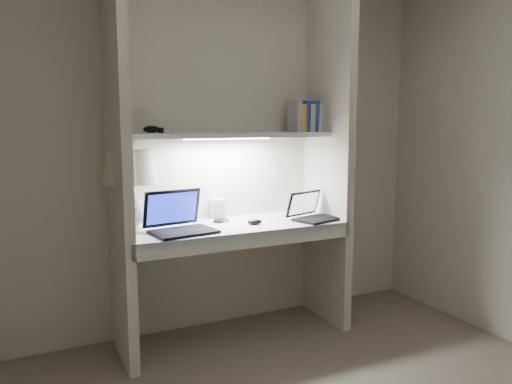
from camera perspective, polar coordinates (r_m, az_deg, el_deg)
back_wall at (r=3.48m, az=-4.39°, el=4.94°), size 3.20×0.01×2.50m
alcove_panel_left at (r=3.01m, az=-15.51°, el=4.19°), size 0.06×0.55×2.50m
alcove_panel_right at (r=3.57m, az=8.27°, el=4.96°), size 0.06×0.55×2.50m
desk at (r=3.29m, az=-2.54°, el=-4.02°), size 1.40×0.55×0.04m
desk_apron at (r=3.06m, az=-0.61°, el=-5.49°), size 1.46×0.03×0.10m
shelf at (r=3.30m, az=-3.26°, el=6.52°), size 1.40×0.36×0.03m
strip_light at (r=3.31m, az=-3.26°, el=6.14°), size 0.60×0.04×0.02m
table_lamp at (r=3.15m, az=-14.17°, el=1.75°), size 0.34×0.34×0.50m
laptop_main at (r=3.09m, az=-8.77°, el=-3.47°), size 0.42×0.37×0.25m
laptop_netbook at (r=3.45m, az=6.44°, el=-2.43°), size 0.36×0.34×0.19m
speaker at (r=3.47m, az=-4.47°, el=-1.91°), size 0.11×0.09×0.14m
mouse at (r=3.27m, az=-0.16°, el=-3.43°), size 0.11×0.08×0.04m
cable_coil at (r=3.38m, az=-4.00°, el=-3.27°), size 0.13×0.13×0.01m
sticky_note at (r=3.10m, az=-13.55°, el=-4.60°), size 0.09×0.09×0.00m
book_row at (r=3.59m, az=5.56°, el=8.50°), size 0.21×0.14×0.22m
shelf_box at (r=3.21m, az=-14.64°, el=7.46°), size 0.08×0.07×0.11m
shelf_gadget at (r=3.21m, az=-11.84°, el=7.02°), size 0.12×0.09×0.05m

